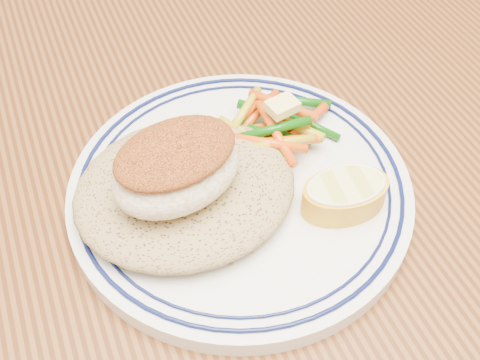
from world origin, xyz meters
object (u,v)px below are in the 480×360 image
fish_fillet (176,167)px  vegetable_pile (276,125)px  plate (240,189)px  rice_pilaf (185,186)px  lemon_wedge (345,194)px  dining_table (251,249)px

fish_fillet → vegetable_pile: fish_fillet is taller
plate → fish_fillet: bearing=-171.4°
rice_pilaf → lemon_wedge: (0.10, -0.05, -0.00)m
vegetable_pile → lemon_wedge: size_ratio=1.55×
plate → fish_fillet: size_ratio=2.51×
dining_table → fish_fillet: bearing=-160.9°
rice_pilaf → fish_fillet: 0.03m
plate → vegetable_pile: size_ratio=2.48×
plate → vegetable_pile: 0.06m
fish_fillet → lemon_wedge: size_ratio=1.53×
dining_table → lemon_wedge: 0.15m
dining_table → fish_fillet: fish_fillet is taller
rice_pilaf → vegetable_pile: same height
vegetable_pile → lemon_wedge: bearing=-79.0°
fish_fillet → lemon_wedge: fish_fillet is taller
rice_pilaf → fish_fillet: bearing=-126.6°
rice_pilaf → vegetable_pile: (0.08, 0.03, -0.00)m
dining_table → plate: 0.11m
dining_table → vegetable_pile: vegetable_pile is taller
dining_table → vegetable_pile: bearing=35.9°
rice_pilaf → lemon_wedge: 0.11m
vegetable_pile → lemon_wedge: 0.08m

